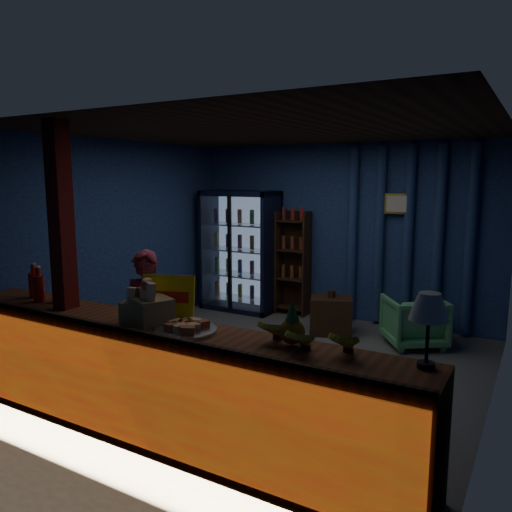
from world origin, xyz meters
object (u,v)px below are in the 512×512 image
at_px(shopkeeper, 147,323).
at_px(table_lamp, 429,310).
at_px(green_chair, 414,321).
at_px(pastry_tray, 186,329).

relative_size(shopkeeper, table_lamp, 3.01).
bearing_deg(shopkeeper, green_chair, 38.83).
bearing_deg(green_chair, table_lamp, 68.82).
relative_size(green_chair, pastry_tray, 1.46).
xyz_separation_m(pastry_tray, table_lamp, (1.73, 0.17, 0.34)).
bearing_deg(pastry_tray, table_lamp, 5.51).
height_order(shopkeeper, table_lamp, shopkeeper).
xyz_separation_m(shopkeeper, pastry_tray, (0.98, -0.63, 0.26)).
distance_m(pastry_tray, table_lamp, 1.77).
height_order(pastry_tray, table_lamp, table_lamp).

